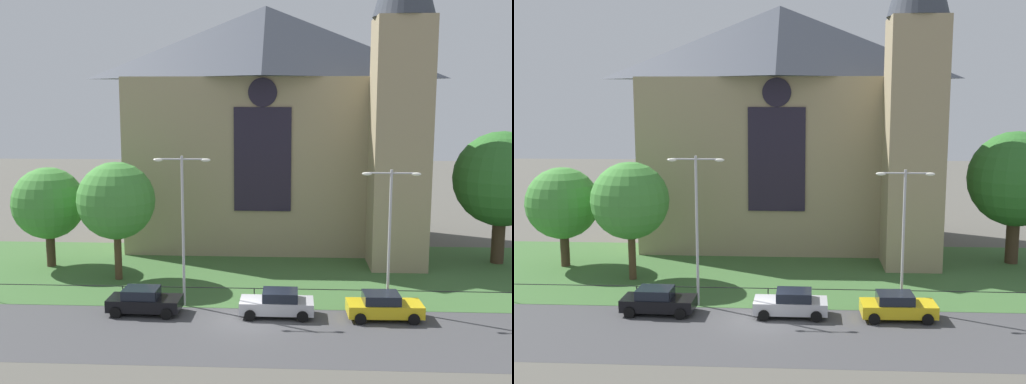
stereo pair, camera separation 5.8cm
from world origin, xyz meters
The scene contains 13 objects.
ground centered at (0.00, 10.00, 0.00)m, with size 160.00×160.00×0.00m, color #56544C.
road_asphalt centered at (0.00, -2.00, 0.00)m, with size 120.00×8.00×0.01m, color #424244.
grass_verge centered at (0.00, 8.00, 0.00)m, with size 120.00×20.00×0.01m, color #3D6633.
church_building centered at (1.09, 19.34, 10.27)m, with size 23.20×16.20×26.00m.
iron_railing centered at (0.31, 2.50, 0.98)m, with size 32.02×0.07×1.13m.
tree_left_near centered at (-9.35, 7.53, 5.48)m, with size 5.27×5.27×8.14m.
tree_left_far centered at (-15.27, 10.53, 4.73)m, with size 5.27×5.27×7.40m.
tree_right_far centered at (18.18, 13.22, 6.39)m, with size 7.08×7.08×9.98m.
streetlamp_near centered at (-3.90, 2.40, 5.69)m, with size 3.37×0.26×9.06m.
streetlamp_far centered at (8.21, 2.40, 5.28)m, with size 3.37×0.26×8.32m.
parked_car_black centered at (-6.00, 0.93, 0.74)m, with size 4.25×2.11×1.51m.
parked_car_silver centered at (1.74, 0.91, 0.74)m, with size 4.22×2.05×1.51m.
parked_car_yellow centered at (7.73, 0.74, 0.74)m, with size 4.25×2.12×1.51m.
Camera 2 is at (2.35, -32.51, 12.36)m, focal length 42.68 mm.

